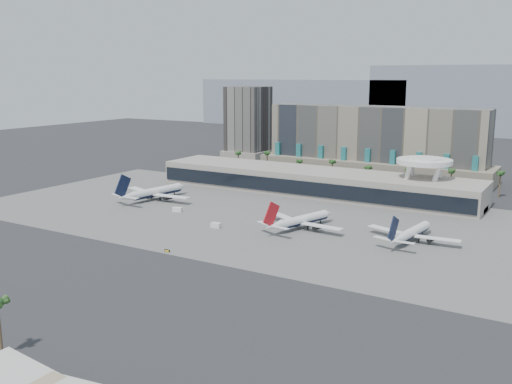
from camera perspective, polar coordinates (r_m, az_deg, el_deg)
The scene contains 14 objects.
ground at distance 207.06m, azimuth -7.43°, elevation -5.40°, with size 900.00×900.00×0.00m, color #232326.
apron_pad at distance 250.87m, azimuth 0.35°, elevation -2.27°, with size 260.00×130.00×0.06m, color #5B5B59.
mountain_ridge at distance 632.90m, azimuth 22.33°, elevation 8.02°, with size 680.00×60.00×70.00m.
hotel at distance 351.02m, azimuth 11.76°, elevation 4.28°, with size 140.00×30.00×42.00m.
office_tower at distance 418.42m, azimuth -0.79°, elevation 6.51°, with size 30.00×30.00×52.00m.
terminal at distance 297.02m, azimuth 5.73°, elevation 1.14°, with size 170.00×32.50×14.50m.
saucer_structure at distance 282.53m, azimuth 16.47°, elevation 2.64°, with size 26.00×26.00×21.89m.
palm_row at distance 325.55m, azimuth 9.50°, elevation 2.68°, with size 157.80×2.80×13.10m.
airliner_left at distance 284.12m, azimuth -10.15°, elevation -0.01°, with size 42.57×44.14×15.31m.
airliner_centre at distance 228.28m, azimuth 4.52°, elevation -2.83°, with size 36.94×38.26×13.59m.
airliner_right at distance 217.84m, azimuth 15.25°, elevation -3.97°, with size 35.75×37.02×12.81m.
service_vehicle_a at distance 258.17m, azimuth -7.87°, elevation -1.75°, with size 4.13×2.02×2.02m, color white.
service_vehicle_b at distance 229.96m, azimuth -4.04°, elevation -3.34°, with size 3.90×2.23×2.01m, color silver.
taxiway_sign at distance 200.91m, azimuth -8.88°, elevation -5.83°, with size 2.16×0.38×0.98m.
Camera 1 is at (123.47, -154.90, 60.31)m, focal length 40.00 mm.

